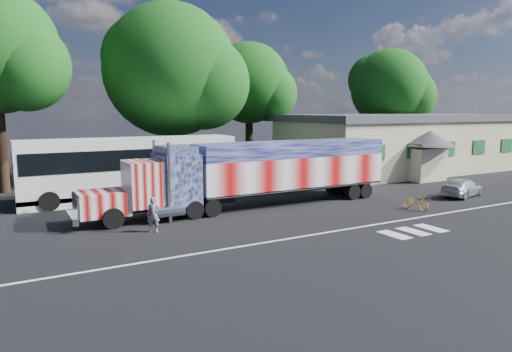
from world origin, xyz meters
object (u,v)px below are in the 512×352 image
coach_bus (131,167)px  tree_n_mid (173,71)px  bicycle (416,202)px  tree_ne_a (250,84)px  tree_far_ne (391,88)px  woman (153,215)px  semi_truck (259,172)px  parked_car (462,188)px

coach_bus → tree_n_mid: tree_n_mid is taller
bicycle → tree_ne_a: tree_ne_a is taller
tree_n_mid → tree_ne_a: bearing=18.4°
coach_bus → tree_far_ne: (31.84, 9.48, 6.04)m
woman → tree_ne_a: (14.69, 17.59, 7.20)m
tree_far_ne → woman: bearing=-151.3°
semi_truck → woman: (-7.01, -2.50, -1.25)m
bicycle → tree_n_mid: 20.83m
semi_truck → coach_bus: size_ratio=1.42×
coach_bus → parked_car: 21.43m
bicycle → tree_n_mid: tree_n_mid is taller
tree_far_ne → bicycle: bearing=-132.2°
tree_far_ne → coach_bus: bearing=-163.4°
coach_bus → parked_car: size_ratio=3.36×
tree_ne_a → semi_truck: bearing=-117.0°
coach_bus → woman: size_ratio=8.14×
semi_truck → woman: semi_truck is taller
tree_ne_a → tree_n_mid: size_ratio=0.85×
parked_car → woman: size_ratio=2.42×
woman → bicycle: (14.30, -2.60, -0.39)m
tree_ne_a → woman: bearing=-129.9°
coach_bus → bicycle: (13.10, -11.19, -1.57)m
bicycle → tree_far_ne: (18.74, 20.68, 7.61)m
semi_truck → parked_car: size_ratio=4.77×
woman → coach_bus: bearing=106.2°
tree_ne_a → tree_far_ne: 18.35m
parked_car → tree_ne_a: 20.95m
woman → tree_ne_a: 24.03m
tree_far_ne → tree_n_mid: bearing=-173.0°
coach_bus → parked_car: bearing=-27.3°
tree_n_mid → parked_car: bearing=-49.0°
tree_n_mid → semi_truck: bearing=-86.5°
semi_truck → tree_ne_a: tree_ne_a is taller
woman → tree_ne_a: bearing=74.2°
semi_truck → tree_ne_a: bearing=63.0°
woman → bicycle: size_ratio=1.01×
coach_bus → tree_ne_a: bearing=33.7°
tree_far_ne → tree_n_mid: tree_n_mid is taller
coach_bus → parked_car: (19.00, -9.80, -1.42)m
semi_truck → tree_n_mid: (-0.74, 12.29, 6.55)m
coach_bus → bicycle: 17.30m
parked_car → bicycle: size_ratio=2.45×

